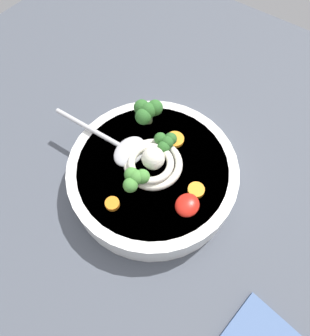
{
  "coord_description": "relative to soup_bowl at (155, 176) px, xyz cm",
  "views": [
    {
      "loc": [
        14.55,
        13.98,
        50.17
      ],
      "look_at": [
        -3.82,
        0.46,
        9.57
      ],
      "focal_mm": 32.4,
      "sensor_mm": 36.0,
      "label": 1
    }
  ],
  "objects": [
    {
      "name": "carrot_slice_left",
      "position": [
        -6.04,
        -0.62,
        2.79
      ],
      "size": [
        2.95,
        2.95,
        0.59
      ],
      "primitive_type": "cylinder",
      "color": "orange",
      "rests_on": "soup_bowl"
    },
    {
      "name": "carrot_slice_extra_b",
      "position": [
        8.52,
        -1.31,
        2.9
      ],
      "size": [
        2.07,
        2.07,
        0.8
      ],
      "primitive_type": "cylinder",
      "color": "orange",
      "rests_on": "soup_bowl"
    },
    {
      "name": "noodle_pile",
      "position": [
        0.01,
        -0.15,
        3.74
      ],
      "size": [
        9.94,
        9.75,
        4.0
      ],
      "color": "silver",
      "rests_on": "soup_bowl"
    },
    {
      "name": "broccoli_floret_near_spoon",
      "position": [
        -3.8,
        -0.93,
        4.42
      ],
      "size": [
        3.88,
        3.34,
        3.07
      ],
      "color": "#7A9E60",
      "rests_on": "soup_bowl"
    },
    {
      "name": "table_slab",
      "position": [
        3.82,
        -0.46,
        -4.87
      ],
      "size": [
        114.19,
        114.19,
        4.4
      ],
      "primitive_type": "cube",
      "color": "#474C56",
      "rests_on": "ground"
    },
    {
      "name": "broccoli_floret_beside_chili",
      "position": [
        4.18,
        -0.46,
        4.6
      ],
      "size": [
        4.25,
        3.66,
        3.36
      ],
      "color": "#7A9E60",
      "rests_on": "soup_bowl"
    },
    {
      "name": "broccoli_floret_beside_noodles",
      "position": [
        -6.62,
        -6.46,
        5.05
      ],
      "size": [
        5.15,
        4.43,
        4.07
      ],
      "color": "#7A9E60",
      "rests_on": "soup_bowl"
    },
    {
      "name": "carrot_slice_rear",
      "position": [
        -0.42,
        7.17,
        2.85
      ],
      "size": [
        2.47,
        2.47,
        0.71
      ],
      "primitive_type": "cylinder",
      "color": "orange",
      "rests_on": "soup_bowl"
    },
    {
      "name": "soup_bowl",
      "position": [
        0.0,
        0.0,
        0.0
      ],
      "size": [
        26.71,
        26.71,
        5.17
      ],
      "color": "white",
      "rests_on": "table_slab"
    },
    {
      "name": "chili_sauce_dollop",
      "position": [
        2.51,
        7.5,
        3.34
      ],
      "size": [
        3.74,
        3.37,
        1.68
      ],
      "primitive_type": "ellipsoid",
      "color": "red",
      "rests_on": "soup_bowl"
    },
    {
      "name": "soup_spoon",
      "position": [
        0.35,
        -6.05,
        3.3
      ],
      "size": [
        6.25,
        17.37,
        1.6
      ],
      "rotation": [
        0.0,
        0.0,
        4.77
      ],
      "color": "#B7B7BC",
      "rests_on": "soup_bowl"
    }
  ]
}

